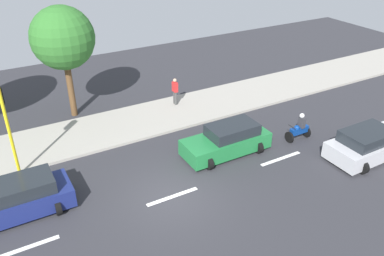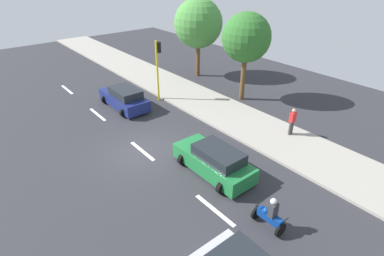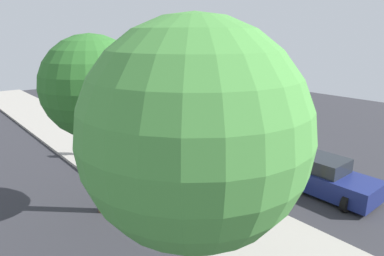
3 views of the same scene
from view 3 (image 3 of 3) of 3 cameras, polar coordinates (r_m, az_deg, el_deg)
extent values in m
cube|color=#2D2D33|center=(20.04, 9.09, -3.17)|extent=(40.00, 60.00, 0.10)
cube|color=#9E998E|center=(15.70, -8.12, -8.13)|extent=(4.00, 60.00, 0.15)
cube|color=white|center=(28.97, -9.08, 2.87)|extent=(0.20, 2.40, 0.01)
cube|color=white|center=(24.17, -1.67, 0.47)|extent=(0.20, 2.40, 0.01)
cube|color=white|center=(20.02, 9.10, -3.02)|extent=(0.20, 2.40, 0.01)
cube|color=white|center=(17.02, 24.62, -7.80)|extent=(0.20, 2.40, 0.01)
cube|color=navy|center=(15.07, 21.19, -8.15)|extent=(1.80, 4.43, 0.80)
cube|color=#1E2328|center=(14.97, 20.27, -5.39)|extent=(1.51, 2.48, 0.56)
cylinder|color=black|center=(15.29, 27.40, -9.54)|extent=(0.64, 0.22, 0.64)
cylinder|color=black|center=(13.95, 24.79, -11.62)|extent=(0.64, 0.22, 0.64)
cylinder|color=black|center=(16.45, 18.01, -6.71)|extent=(0.64, 0.22, 0.64)
cylinder|color=black|center=(15.22, 14.80, -8.31)|extent=(0.64, 0.22, 0.64)
cube|color=#B7B7BC|center=(28.24, -3.63, 3.85)|extent=(1.94, 4.51, 0.80)
cube|color=#1E2328|center=(27.82, -3.21, 5.10)|extent=(1.63, 2.52, 0.56)
cylinder|color=black|center=(29.00, -6.74, 3.61)|extent=(0.64, 0.22, 0.64)
cylinder|color=black|center=(29.96, -4.00, 4.07)|extent=(0.64, 0.22, 0.64)
cylinder|color=black|center=(26.62, -3.20, 2.59)|extent=(0.64, 0.22, 0.64)
cylinder|color=black|center=(27.66, -0.35, 3.12)|extent=(0.64, 0.22, 0.64)
cube|color=#1E7238|center=(21.37, -1.96, -0.06)|extent=(1.75, 4.43, 0.80)
cube|color=#1E2328|center=(21.47, -2.57, 1.89)|extent=(1.47, 2.48, 0.56)
cylinder|color=black|center=(20.84, 2.19, -1.16)|extent=(0.64, 0.22, 0.64)
cylinder|color=black|center=(19.89, -1.09, -1.99)|extent=(0.64, 0.22, 0.64)
cylinder|color=black|center=(23.00, -2.71, 0.47)|extent=(0.64, 0.22, 0.64)
cylinder|color=black|center=(22.14, -5.86, -0.21)|extent=(0.64, 0.22, 0.64)
cylinder|color=black|center=(24.61, -5.60, 1.39)|extent=(0.60, 0.10, 0.60)
cylinder|color=black|center=(25.58, -7.13, 1.89)|extent=(0.60, 0.10, 0.60)
cube|color=navy|center=(25.08, -6.46, 2.22)|extent=(0.28, 1.10, 0.36)
sphere|color=navy|center=(24.87, -6.22, 2.54)|extent=(0.32, 0.32, 0.32)
cylinder|color=black|center=(24.55, -5.77, 2.79)|extent=(0.55, 0.04, 0.04)
cube|color=#333338|center=(25.06, -6.62, 3.26)|extent=(0.36, 0.24, 0.60)
sphere|color=silver|center=(24.93, -6.59, 4.14)|extent=(0.26, 0.26, 0.26)
cylinder|color=#3F3F3F|center=(18.74, -17.13, -3.03)|extent=(0.16, 0.16, 0.85)
cylinder|color=#3F3F3F|center=(18.67, -17.70, -3.15)|extent=(0.16, 0.16, 0.85)
cube|color=red|center=(18.49, -17.60, -0.97)|extent=(0.40, 0.24, 0.60)
sphere|color=tan|center=(18.38, -17.71, 0.32)|extent=(0.22, 0.22, 0.22)
cylinder|color=yellow|center=(12.59, 13.93, -3.94)|extent=(0.14, 0.14, 4.50)
cube|color=black|center=(11.95, 13.85, 3.74)|extent=(0.24, 0.24, 0.76)
sphere|color=red|center=(11.81, 13.58, 4.81)|extent=(0.16, 0.16, 0.16)
sphere|color=#F2A50C|center=(11.85, 13.51, 3.67)|extent=(0.16, 0.16, 0.16)
sphere|color=green|center=(11.91, 13.43, 2.54)|extent=(0.16, 0.16, 0.16)
sphere|color=#478C3D|center=(6.03, 0.42, -0.91)|extent=(4.19, 4.19, 4.19)
cylinder|color=brown|center=(12.59, -15.44, -6.59)|extent=(0.36, 0.36, 3.46)
sphere|color=#2D6B28|center=(11.81, -16.49, 6.77)|extent=(3.49, 3.49, 3.49)
camera|label=1|loc=(27.78, 39.33, 21.74)|focal=37.41mm
camera|label=2|loc=(33.37, 0.19, 21.16)|focal=28.79mm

